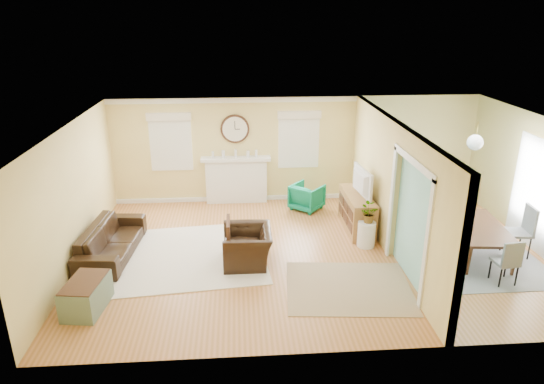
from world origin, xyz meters
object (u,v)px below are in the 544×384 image
at_px(eames_chair, 247,246).
at_px(credenza, 357,212).
at_px(green_chair, 307,197).
at_px(dining_table, 477,240).
at_px(sofa, 111,240).

distance_m(eames_chair, credenza, 2.78).
bearing_deg(eames_chair, green_chair, 150.01).
bearing_deg(credenza, green_chair, 127.67).
height_order(green_chair, dining_table, green_chair).
bearing_deg(sofa, credenza, -75.90).
bearing_deg(sofa, eames_chair, -96.16).
xyz_separation_m(credenza, dining_table, (2.06, -1.38, -0.09)).
xyz_separation_m(sofa, credenza, (5.07, 0.86, 0.09)).
bearing_deg(credenza, eames_chair, -150.76).
height_order(credenza, dining_table, credenza).
distance_m(sofa, eames_chair, 2.69).
xyz_separation_m(eames_chair, dining_table, (4.49, -0.03, -0.02)).
bearing_deg(dining_table, green_chair, 55.14).
xyz_separation_m(sofa, eames_chair, (2.64, -0.49, 0.02)).
xyz_separation_m(eames_chair, green_chair, (1.50, 2.56, -0.02)).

